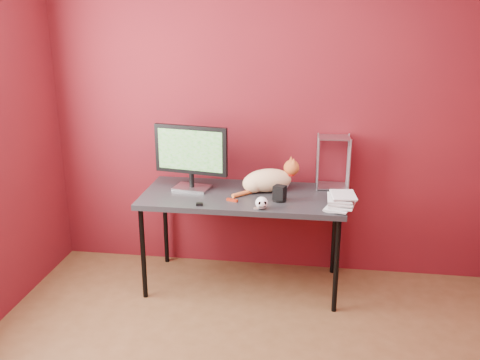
# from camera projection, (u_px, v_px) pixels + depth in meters

# --- Properties ---
(room) EXTENTS (3.52, 3.52, 2.61)m
(room) POSITION_uv_depth(u_px,v_px,m) (235.00, 150.00, 2.46)
(room) COLOR #55361D
(room) RESTS_ON ground
(desk) EXTENTS (1.50, 0.70, 0.75)m
(desk) POSITION_uv_depth(u_px,v_px,m) (243.00, 200.00, 4.00)
(desk) COLOR black
(desk) RESTS_ON ground
(monitor) EXTENTS (0.57, 0.23, 0.50)m
(monitor) POSITION_uv_depth(u_px,v_px,m) (191.00, 154.00, 4.01)
(monitor) COLOR #A2A2A7
(monitor) RESTS_ON desk
(cat) EXTENTS (0.48, 0.37, 0.26)m
(cat) POSITION_uv_depth(u_px,v_px,m) (268.00, 180.00, 4.03)
(cat) COLOR orange
(cat) RESTS_ON desk
(skull_mug) EXTENTS (0.09, 0.09, 0.09)m
(skull_mug) POSITION_uv_depth(u_px,v_px,m) (262.00, 203.00, 3.68)
(skull_mug) COLOR white
(skull_mug) RESTS_ON desk
(speaker) EXTENTS (0.10, 0.10, 0.11)m
(speaker) POSITION_uv_depth(u_px,v_px,m) (280.00, 194.00, 3.83)
(speaker) COLOR black
(speaker) RESTS_ON desk
(book_stack) EXTENTS (0.23, 0.26, 1.11)m
(book_stack) POSITION_uv_depth(u_px,v_px,m) (333.00, 128.00, 3.57)
(book_stack) COLOR beige
(book_stack) RESTS_ON desk
(wire_rack) EXTENTS (0.25, 0.21, 0.41)m
(wire_rack) POSITION_uv_depth(u_px,v_px,m) (333.00, 162.00, 4.08)
(wire_rack) COLOR #A2A2A7
(wire_rack) RESTS_ON desk
(pocket_knife) EXTENTS (0.09, 0.05, 0.02)m
(pocket_knife) POSITION_uv_depth(u_px,v_px,m) (232.00, 200.00, 3.84)
(pocket_knife) COLOR #97210B
(pocket_knife) RESTS_ON desk
(black_gadget) EXTENTS (0.05, 0.03, 0.02)m
(black_gadget) POSITION_uv_depth(u_px,v_px,m) (200.00, 204.00, 3.75)
(black_gadget) COLOR black
(black_gadget) RESTS_ON desk
(washer) EXTENTS (0.05, 0.05, 0.00)m
(washer) POSITION_uv_depth(u_px,v_px,m) (257.00, 208.00, 3.70)
(washer) COLOR #A2A2A7
(washer) RESTS_ON desk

